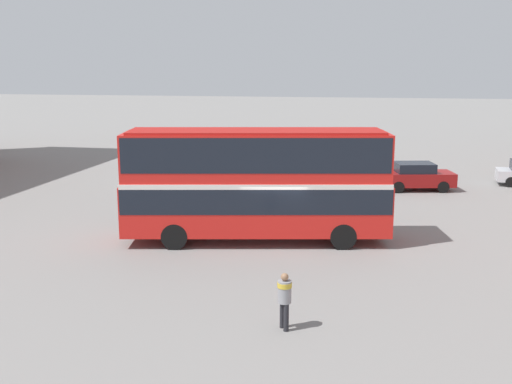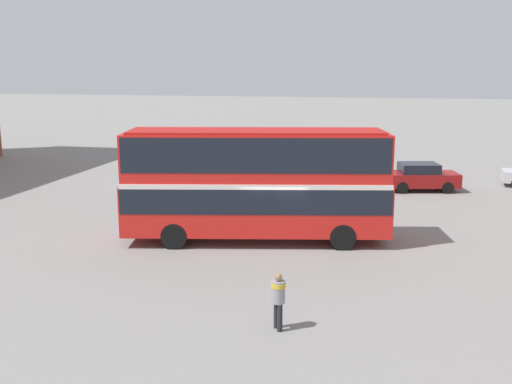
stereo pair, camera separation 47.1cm
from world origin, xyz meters
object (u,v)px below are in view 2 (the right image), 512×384
Objects in this scene: pedestrian_foreground at (278,295)px; parked_car_kerb_far at (421,177)px; double_decker_bus at (256,178)px; parked_car_side_street at (166,174)px.

pedestrian_foreground is 0.36× the size of parked_car_kerb_far.
double_decker_bus is 14.00m from parked_car_kerb_far.
pedestrian_foreground reaches higher than parked_car_kerb_far.
parked_car_kerb_far is at bearing -168.02° from parked_car_side_street.
parked_car_side_street is at bearing 115.99° from double_decker_bus.
double_decker_bus is 12.96m from parked_car_side_street.
pedestrian_foreground is 0.37× the size of parked_car_side_street.
parked_car_kerb_far is (4.63, 20.08, -0.17)m from pedestrian_foreground.
parked_car_kerb_far reaches higher than parked_car_side_street.
parked_car_side_street is (-10.16, 18.30, -0.24)m from pedestrian_foreground.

